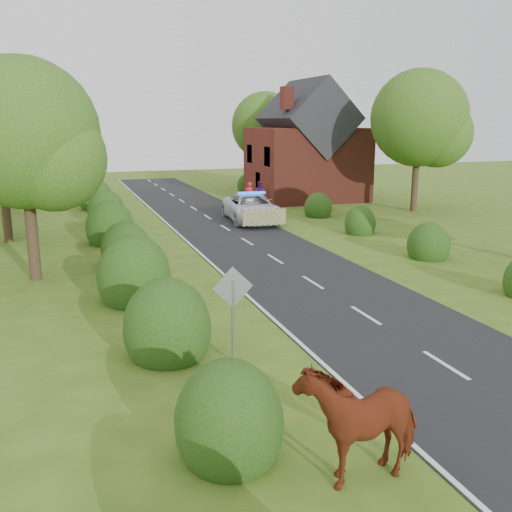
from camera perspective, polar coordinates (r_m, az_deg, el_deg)
name	(u,v)px	position (r m, az deg, el deg)	size (l,w,h in m)	color
ground	(445,366)	(15.44, 18.42, -10.37)	(120.00, 120.00, 0.00)	#3C611A
road	(253,246)	(28.19, -0.26, 1.05)	(6.00, 70.00, 0.02)	black
road_markings	(235,257)	(25.79, -2.13, -0.10)	(4.96, 70.00, 0.01)	white
hedgerow_left	(127,256)	(23.48, -12.78, 0.03)	(2.75, 50.41, 3.00)	#0E420E
hedgerow_right	(413,241)	(27.69, 15.39, 1.48)	(2.10, 45.78, 2.10)	#0E420E
tree_left_a	(30,140)	(22.94, -21.62, 10.73)	(5.74, 5.60, 8.38)	#332316
tree_left_b	(4,141)	(31.02, -23.88, 10.44)	(5.74, 5.60, 8.07)	#332316
tree_left_d	(36,126)	(50.92, -21.13, 12.07)	(6.15, 6.00, 8.89)	#332316
tree_right_b	(424,122)	(40.26, 16.45, 12.72)	(6.56, 6.40, 9.40)	#332316
tree_right_c	(269,129)	(52.18, 1.26, 12.63)	(6.15, 6.00, 8.58)	#332316
road_sign	(233,300)	(14.32, -2.33, -4.46)	(1.06, 0.08, 2.53)	gray
house	(306,150)	(45.05, 5.07, 10.48)	(8.00, 7.40, 9.17)	maroon
cow	(358,425)	(10.55, 10.19, -16.27)	(1.28, 2.42, 1.72)	maroon
police_van	(252,208)	(34.93, -0.44, 4.84)	(3.30, 6.30, 1.83)	silver
pedestrian_red	(249,195)	(40.69, -0.67, 6.14)	(0.66, 0.43, 1.80)	red
pedestrian_purple	(259,193)	(41.61, 0.32, 6.28)	(0.86, 0.67, 1.77)	#401351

